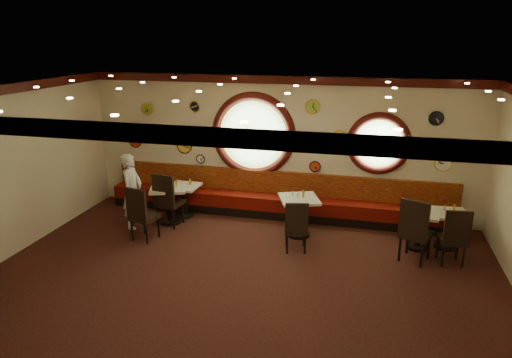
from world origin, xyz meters
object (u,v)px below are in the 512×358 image
table_c (299,212)px  condiment_b_pepper (184,184)px  condiment_d_salt (418,209)px  table_b (184,197)px  table_e (447,226)px  condiment_e_bottle (454,208)px  waiter (132,191)px  condiment_d_pepper (421,208)px  condiment_a_bottle (176,183)px  condiment_a_salt (162,184)px  condiment_c_bottle (303,193)px  chair_a (140,211)px  chair_b (167,197)px  condiment_c_pepper (298,195)px  condiment_e_salt (445,208)px  chair_c (296,224)px  chair_e (455,234)px  condiment_d_bottle (426,207)px  condiment_a_pepper (167,186)px  chair_d (415,227)px  condiment_b_bottle (190,182)px  condiment_e_pepper (450,211)px  condiment_c_salt (293,193)px  condiment_b_salt (183,183)px  table_d (419,225)px

table_c → condiment_b_pepper: bearing=171.1°
condiment_d_salt → condiment_b_pepper: (-5.05, 0.45, -0.03)m
table_b → table_e: 5.67m
condiment_e_bottle → waiter: size_ratio=0.09×
condiment_d_pepper → condiment_a_bottle: size_ratio=0.81×
condiment_a_salt → condiment_b_pepper: bearing=51.8°
condiment_b_pepper → condiment_c_bottle: bearing=-7.6°
chair_a → chair_b: bearing=89.2°
condiment_c_pepper → condiment_e_salt: (2.88, 0.20, -0.09)m
chair_a → chair_c: 3.14m
chair_e → condiment_d_salt: 0.87m
condiment_d_bottle → waiter: waiter is taller
chair_e → condiment_d_salt: (-0.60, 0.60, 0.19)m
condiment_a_pepper → condiment_c_pepper: (2.86, 0.13, -0.00)m
table_b → table_e: bearing=-3.0°
condiment_a_pepper → condiment_d_bottle: size_ratio=0.66×
table_b → chair_d: (4.98, -1.10, 0.24)m
chair_d → condiment_b_bottle: (-4.83, 1.17, 0.12)m
chair_a → condiment_e_pepper: (5.99, 1.12, 0.14)m
condiment_b_pepper → condiment_d_pepper: bearing=-4.7°
chair_b → condiment_a_salt: (-0.20, 0.23, 0.20)m
condiment_a_salt → condiment_c_bottle: (3.13, 0.05, 0.02)m
condiment_d_salt → condiment_a_pepper: bearing=-179.1°
condiment_b_pepper → condiment_b_bottle: (0.12, 0.08, 0.03)m
condiment_c_pepper → condiment_b_bottle: condiment_c_pepper is taller
condiment_a_salt → condiment_c_salt: size_ratio=1.11×
chair_e → condiment_c_salt: size_ratio=6.83×
condiment_d_pepper → condiment_b_bottle: (-4.98, 0.49, -0.00)m
table_b → condiment_e_bottle: size_ratio=5.02×
condiment_b_bottle → condiment_c_pepper: bearing=-10.6°
condiment_b_pepper → table_e: bearing=-3.0°
chair_b → condiment_a_salt: size_ratio=6.83×
chair_c → condiment_b_salt: size_ratio=6.42×
condiment_c_bottle → chair_c: bearing=-90.3°
condiment_c_salt → condiment_e_pepper: size_ratio=0.97×
condiment_b_salt → condiment_d_bottle: 5.27m
table_d → condiment_e_salt: condiment_e_salt is taller
condiment_b_pepper → condiment_d_pepper: (5.10, -0.42, 0.03)m
table_e → condiment_d_pepper: condiment_d_pepper is taller
condiment_a_salt → condiment_c_pepper: bearing=0.4°
table_c → chair_d: (2.23, -0.67, 0.18)m
table_c → condiment_d_bottle: bearing=1.5°
condiment_b_salt → condiment_e_salt: condiment_e_salt is taller
condiment_b_bottle → condiment_e_salt: (5.45, -0.28, -0.02)m
condiment_d_pepper → condiment_e_pepper: size_ratio=1.09×
table_c → condiment_c_salt: bearing=147.7°
condiment_b_pepper → condiment_c_pepper: 2.72m
condiment_a_bottle → condiment_b_bottle: bearing=71.6°
chair_d → condiment_a_bottle: (-4.98, 0.73, 0.21)m
table_c → condiment_a_salt: size_ratio=8.88×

